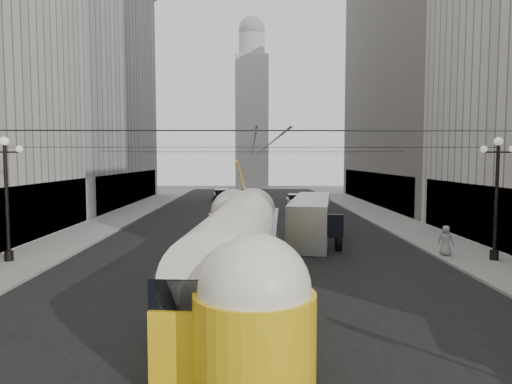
{
  "coord_description": "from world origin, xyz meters",
  "views": [
    {
      "loc": [
        -0.06,
        -5.33,
        5.44
      ],
      "look_at": [
        0.15,
        16.68,
        3.8
      ],
      "focal_mm": 32.0,
      "sensor_mm": 36.0,
      "label": 1
    }
  ],
  "objects_px": {
    "city_bus": "(311,217)",
    "pedestrian_sidewalk_right": "(446,240)",
    "pedestrian_crossing_a": "(218,375)",
    "streetcar": "(240,251)"
  },
  "relations": [
    {
      "from": "streetcar",
      "to": "pedestrian_crossing_a",
      "type": "xyz_separation_m",
      "value": [
        -0.27,
        -8.1,
        -0.94
      ]
    },
    {
      "from": "city_bus",
      "to": "pedestrian_sidewalk_right",
      "type": "xyz_separation_m",
      "value": [
        6.59,
        -5.76,
        -0.55
      ]
    },
    {
      "from": "city_bus",
      "to": "pedestrian_sidewalk_right",
      "type": "height_order",
      "value": "city_bus"
    },
    {
      "from": "streetcar",
      "to": "pedestrian_sidewalk_right",
      "type": "distance_m",
      "value": 13.13
    },
    {
      "from": "pedestrian_sidewalk_right",
      "to": "city_bus",
      "type": "bearing_deg",
      "value": -18.26
    },
    {
      "from": "streetcar",
      "to": "pedestrian_sidewalk_right",
      "type": "bearing_deg",
      "value": 32.87
    },
    {
      "from": "streetcar",
      "to": "city_bus",
      "type": "bearing_deg",
      "value": 71.08
    },
    {
      "from": "streetcar",
      "to": "pedestrian_crossing_a",
      "type": "height_order",
      "value": "streetcar"
    },
    {
      "from": "pedestrian_crossing_a",
      "to": "pedestrian_sidewalk_right",
      "type": "distance_m",
      "value": 18.93
    },
    {
      "from": "city_bus",
      "to": "pedestrian_sidewalk_right",
      "type": "bearing_deg",
      "value": -41.19
    }
  ]
}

